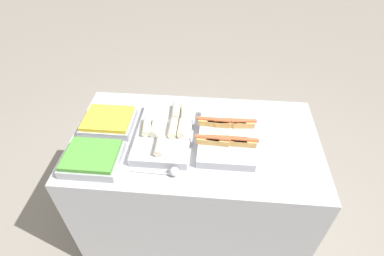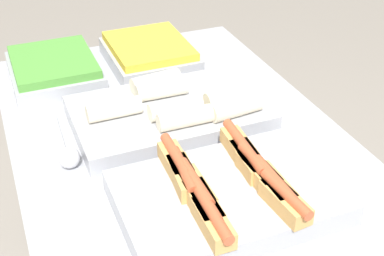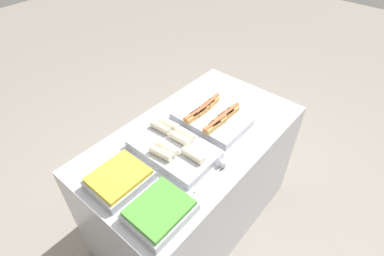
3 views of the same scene
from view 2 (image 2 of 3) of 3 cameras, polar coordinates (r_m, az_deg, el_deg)
tray_hotdogs at (r=1.12m, az=3.77°, el=-6.87°), size 0.35×0.45×0.10m
tray_wraps at (r=1.39m, az=-2.25°, el=1.75°), size 0.31×0.49×0.10m
tray_side_front at (r=1.65m, az=-14.48°, el=6.05°), size 0.30×0.25×0.07m
tray_side_back at (r=1.70m, az=-4.58°, el=7.93°), size 0.30×0.25×0.07m
serving_spoon_near at (r=1.28m, az=-13.11°, el=-2.78°), size 0.26×0.05×0.05m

